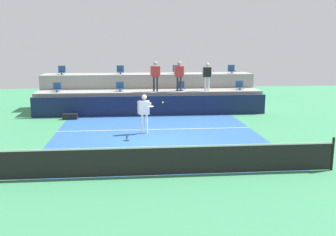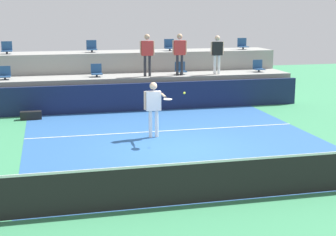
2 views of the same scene
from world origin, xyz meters
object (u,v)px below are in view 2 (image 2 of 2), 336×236
at_px(stadium_chair_upper_right, 169,46).
at_px(spectator_in_grey, 217,51).
at_px(stadium_chair_upper_far_right, 243,45).
at_px(stadium_chair_lower_left, 96,71).
at_px(spectator_in_white, 180,50).
at_px(tennis_ball, 184,93).
at_px(equipment_bag, 31,115).
at_px(tennis_player, 154,104).
at_px(stadium_chair_lower_right, 180,69).
at_px(stadium_chair_lower_far_left, 5,74).
at_px(stadium_chair_lower_far_right, 258,67).
at_px(stadium_chair_upper_far_left, 7,49).
at_px(spectator_leaning_on_rail, 147,51).
at_px(stadium_chair_upper_left, 92,47).

distance_m(stadium_chair_upper_right, spectator_in_grey, 2.67).
distance_m(stadium_chair_upper_far_right, spectator_in_grey, 2.97).
height_order(stadium_chair_upper_right, stadium_chair_upper_far_right, same).
height_order(stadium_chair_lower_left, spectator_in_white, spectator_in_white).
xyz_separation_m(stadium_chair_upper_right, stadium_chair_upper_far_right, (3.54, 0.00, 0.00)).
height_order(tennis_ball, equipment_bag, tennis_ball).
height_order(tennis_player, spectator_in_white, spectator_in_white).
height_order(stadium_chair_lower_left, stadium_chair_upper_far_right, stadium_chair_upper_far_right).
height_order(stadium_chair_lower_right, equipment_bag, stadium_chair_lower_right).
height_order(stadium_chair_lower_far_left, stadium_chair_lower_far_right, same).
distance_m(stadium_chair_lower_left, stadium_chair_lower_right, 3.55).
bearing_deg(stadium_chair_lower_right, equipment_bag, -162.70).
relative_size(spectator_in_white, tennis_ball, 25.23).
bearing_deg(stadium_chair_upper_far_right, tennis_player, -128.31).
xyz_separation_m(stadium_chair_lower_right, stadium_chair_lower_far_right, (3.54, 0.00, 0.00)).
bearing_deg(tennis_ball, stadium_chair_lower_left, 106.99).
bearing_deg(stadium_chair_upper_far_left, spectator_in_grey, -14.25).
height_order(stadium_chair_lower_far_right, stadium_chair_upper_right, stadium_chair_upper_right).
bearing_deg(equipment_bag, spectator_in_white, 14.31).
relative_size(spectator_leaning_on_rail, spectator_in_grey, 1.06).
height_order(spectator_in_grey, equipment_bag, spectator_in_grey).
bearing_deg(spectator_leaning_on_rail, stadium_chair_lower_far_right, 4.35).
bearing_deg(spectator_in_grey, stadium_chair_upper_far_left, 165.75).
height_order(spectator_leaning_on_rail, equipment_bag, spectator_leaning_on_rail).
xyz_separation_m(stadium_chair_upper_left, stadium_chair_upper_right, (3.51, 0.00, 0.00)).
bearing_deg(stadium_chair_lower_right, stadium_chair_upper_far_right, 27.28).
height_order(spectator_in_white, tennis_ball, spectator_in_white).
bearing_deg(stadium_chair_lower_right, tennis_player, -112.73).
height_order(stadium_chair_lower_far_left, tennis_player, stadium_chair_lower_far_left).
bearing_deg(spectator_in_grey, stadium_chair_upper_right, 125.06).
xyz_separation_m(stadium_chair_upper_far_left, stadium_chair_upper_left, (3.56, 0.00, 0.00)).
relative_size(stadium_chair_lower_left, spectator_in_white, 0.30).
height_order(stadium_chair_lower_far_left, stadium_chair_lower_left, same).
height_order(stadium_chair_upper_far_right, tennis_ball, stadium_chair_upper_far_right).
relative_size(stadium_chair_upper_left, tennis_ball, 7.65).
bearing_deg(stadium_chair_upper_left, tennis_player, -80.64).
xyz_separation_m(stadium_chair_lower_far_left, spectator_leaning_on_rail, (5.61, -0.38, 0.82)).
height_order(stadium_chair_lower_far_left, stadium_chair_upper_right, stadium_chair_upper_right).
height_order(stadium_chair_upper_far_left, stadium_chair_upper_left, same).
relative_size(stadium_chair_upper_right, stadium_chair_upper_far_right, 1.00).
height_order(stadium_chair_lower_far_left, spectator_leaning_on_rail, spectator_leaning_on_rail).
distance_m(stadium_chair_upper_far_right, tennis_ball, 9.68).
relative_size(stadium_chair_lower_far_right, tennis_player, 0.30).
xyz_separation_m(stadium_chair_lower_far_right, equipment_bag, (-9.70, -1.92, -1.31)).
bearing_deg(stadium_chair_lower_far_right, tennis_ball, -128.66).
distance_m(stadium_chair_lower_far_left, equipment_bag, 2.52).
relative_size(stadium_chair_upper_left, stadium_chair_upper_right, 1.00).
bearing_deg(equipment_bag, stadium_chair_upper_far_left, 104.34).
xyz_separation_m(stadium_chair_lower_far_right, stadium_chair_upper_right, (-3.59, 1.80, 0.85)).
relative_size(stadium_chair_upper_left, spectator_in_white, 0.30).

